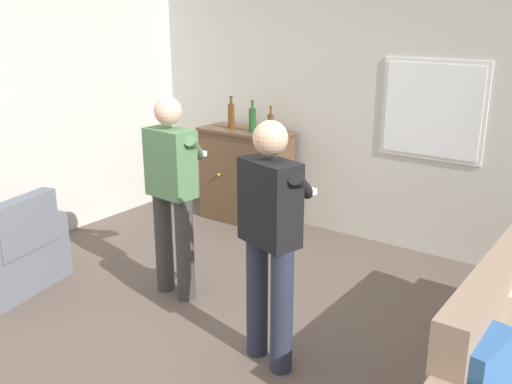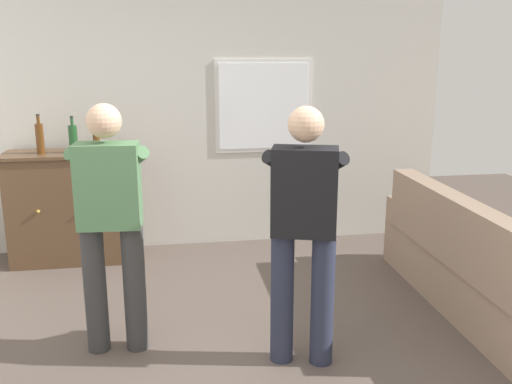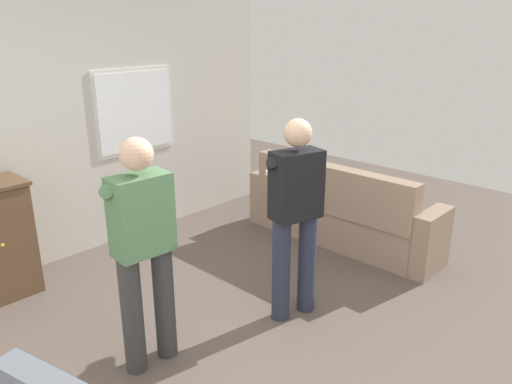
{
  "view_description": "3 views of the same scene",
  "coord_description": "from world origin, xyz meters",
  "px_view_note": "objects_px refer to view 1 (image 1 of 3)",
  "views": [
    {
      "loc": [
        2.51,
        -2.65,
        2.3
      ],
      "look_at": [
        0.49,
        0.14,
        1.21
      ],
      "focal_mm": 40.0,
      "sensor_mm": 36.0,
      "label": 1
    },
    {
      "loc": [
        -0.25,
        -3.13,
        2.02
      ],
      "look_at": [
        0.31,
        0.34,
        1.12
      ],
      "focal_mm": 40.0,
      "sensor_mm": 36.0,
      "label": 2
    },
    {
      "loc": [
        -2.35,
        -2.14,
        2.37
      ],
      "look_at": [
        0.32,
        0.35,
        1.12
      ],
      "focal_mm": 35.0,
      "sensor_mm": 36.0,
      "label": 3
    }
  ],
  "objects_px": {
    "bottle_spirits_clear": "(252,119)",
    "person_standing_right": "(271,234)",
    "person_standing_left": "(173,189)",
    "bottle_wine_green": "(271,123)",
    "bottle_liquor_amber": "(231,115)",
    "sideboard_cabinet": "(246,176)",
    "armchair": "(9,257)"
  },
  "relations": [
    {
      "from": "bottle_spirits_clear",
      "to": "person_standing_right",
      "type": "distance_m",
      "value": 2.68
    },
    {
      "from": "bottle_spirits_clear",
      "to": "person_standing_left",
      "type": "bearing_deg",
      "value": -74.93
    },
    {
      "from": "bottle_wine_green",
      "to": "bottle_liquor_amber",
      "type": "xyz_separation_m",
      "value": [
        -0.49,
        -0.05,
        0.04
      ]
    },
    {
      "from": "bottle_wine_green",
      "to": "person_standing_left",
      "type": "bearing_deg",
      "value": -81.54
    },
    {
      "from": "person_standing_left",
      "to": "person_standing_right",
      "type": "bearing_deg",
      "value": -16.1
    },
    {
      "from": "sideboard_cabinet",
      "to": "bottle_liquor_amber",
      "type": "relative_size",
      "value": 2.94
    },
    {
      "from": "bottle_spirits_clear",
      "to": "person_standing_left",
      "type": "relative_size",
      "value": 0.2
    },
    {
      "from": "sideboard_cabinet",
      "to": "person_standing_left",
      "type": "height_order",
      "value": "person_standing_left"
    },
    {
      "from": "bottle_spirits_clear",
      "to": "person_standing_right",
      "type": "height_order",
      "value": "person_standing_right"
    },
    {
      "from": "bottle_wine_green",
      "to": "person_standing_left",
      "type": "height_order",
      "value": "person_standing_left"
    },
    {
      "from": "bottle_wine_green",
      "to": "person_standing_right",
      "type": "height_order",
      "value": "person_standing_right"
    },
    {
      "from": "armchair",
      "to": "bottle_wine_green",
      "type": "bearing_deg",
      "value": 69.12
    },
    {
      "from": "bottle_spirits_clear",
      "to": "person_standing_right",
      "type": "relative_size",
      "value": 0.2
    },
    {
      "from": "bottle_wine_green",
      "to": "bottle_spirits_clear",
      "type": "xyz_separation_m",
      "value": [
        -0.2,
        -0.05,
        0.03
      ]
    },
    {
      "from": "bottle_wine_green",
      "to": "person_standing_right",
      "type": "distance_m",
      "value": 2.6
    },
    {
      "from": "person_standing_left",
      "to": "armchair",
      "type": "bearing_deg",
      "value": -148.19
    },
    {
      "from": "sideboard_cabinet",
      "to": "bottle_wine_green",
      "type": "relative_size",
      "value": 3.63
    },
    {
      "from": "sideboard_cabinet",
      "to": "bottle_liquor_amber",
      "type": "height_order",
      "value": "bottle_liquor_amber"
    },
    {
      "from": "sideboard_cabinet",
      "to": "bottle_spirits_clear",
      "type": "bearing_deg",
      "value": -19.21
    },
    {
      "from": "bottle_wine_green",
      "to": "bottle_liquor_amber",
      "type": "bearing_deg",
      "value": -174.11
    },
    {
      "from": "bottle_liquor_amber",
      "to": "bottle_spirits_clear",
      "type": "height_order",
      "value": "bottle_liquor_amber"
    },
    {
      "from": "sideboard_cabinet",
      "to": "person_standing_right",
      "type": "xyz_separation_m",
      "value": [
        1.8,
        -2.12,
        0.4
      ]
    },
    {
      "from": "armchair",
      "to": "bottle_wine_green",
      "type": "relative_size",
      "value": 3.41
    },
    {
      "from": "bottle_wine_green",
      "to": "bottle_spirits_clear",
      "type": "height_order",
      "value": "bottle_spirits_clear"
    },
    {
      "from": "bottle_spirits_clear",
      "to": "person_standing_right",
      "type": "xyz_separation_m",
      "value": [
        1.67,
        -2.08,
        -0.26
      ]
    },
    {
      "from": "bottle_liquor_amber",
      "to": "sideboard_cabinet",
      "type": "bearing_deg",
      "value": 13.68
    },
    {
      "from": "armchair",
      "to": "sideboard_cabinet",
      "type": "relative_size",
      "value": 0.94
    },
    {
      "from": "person_standing_left",
      "to": "person_standing_right",
      "type": "xyz_separation_m",
      "value": [
        1.21,
        -0.35,
        0.0
      ]
    },
    {
      "from": "bottle_liquor_amber",
      "to": "bottle_spirits_clear",
      "type": "relative_size",
      "value": 1.06
    },
    {
      "from": "bottle_spirits_clear",
      "to": "bottle_wine_green",
      "type": "bearing_deg",
      "value": 14.79
    },
    {
      "from": "bottle_spirits_clear",
      "to": "bottle_liquor_amber",
      "type": "bearing_deg",
      "value": 179.59
    },
    {
      "from": "bottle_wine_green",
      "to": "person_standing_left",
      "type": "xyz_separation_m",
      "value": [
        0.27,
        -1.78,
        -0.24
      ]
    }
  ]
}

